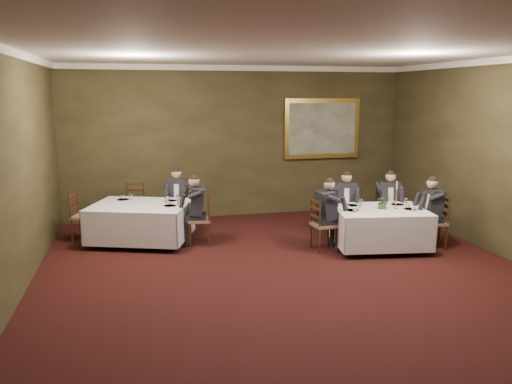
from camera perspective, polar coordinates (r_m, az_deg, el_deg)
name	(u,v)px	position (r m, az deg, el deg)	size (l,w,h in m)	color
ground	(306,295)	(7.44, 5.69, -11.65)	(10.00, 10.00, 0.00)	black
ceiling	(311,46)	(6.88, 6.28, 16.30)	(8.00, 10.00, 0.10)	silver
back_wall	(238,142)	(11.74, -2.12, 5.70)	(8.00, 0.10, 3.50)	#2D2916
crown_molding	(311,50)	(6.88, 6.27, 15.80)	(8.00, 10.00, 0.12)	white
table_main	(380,225)	(9.64, 13.94, -3.72)	(1.86, 1.52, 0.67)	#331C0E
table_second	(141,220)	(10.01, -13.01, -3.13)	(2.21, 1.94, 0.67)	#331C0E
chair_main_backleft	(344,223)	(10.36, 10.01, -3.47)	(0.51, 0.49, 1.00)	#835F42
diner_main_backleft	(344,212)	(10.29, 10.07, -2.25)	(0.48, 0.54, 1.35)	black
chair_main_backright	(387,222)	(10.62, 14.74, -3.30)	(0.52, 0.50, 1.00)	#835F42
diner_main_backright	(388,211)	(10.56, 14.82, -2.12)	(0.49, 0.55, 1.35)	black
chair_main_endleft	(323,235)	(9.40, 7.72, -4.91)	(0.46, 0.47, 1.00)	#835F42
diner_main_endleft	(324,223)	(9.35, 7.82, -3.56)	(0.51, 0.45, 1.35)	black
chair_main_endright	(434,233)	(10.07, 19.66, -4.39)	(0.52, 0.54, 1.00)	#835F42
diner_main_endright	(434,221)	(10.01, 19.69, -3.13)	(0.57, 0.51, 1.35)	black
chair_sec_backleft	(134,216)	(11.08, -13.81, -2.66)	(0.55, 0.53, 1.00)	#835F42
chair_sec_backright	(179,217)	(10.78, -8.84, -2.84)	(0.53, 0.52, 1.00)	#835F42
diner_sec_backright	(178,207)	(10.72, -8.88, -1.67)	(0.51, 0.57, 1.35)	black
chair_sec_endright	(200,230)	(9.74, -6.42, -4.32)	(0.47, 0.49, 1.00)	#835F42
diner_sec_endright	(199,218)	(9.68, -6.52, -3.02)	(0.53, 0.46, 1.35)	black
chair_sec_endleft	(84,226)	(10.49, -19.04, -3.74)	(0.53, 0.55, 1.00)	#835F42
centerpiece	(383,201)	(9.57, 14.34, -1.01)	(0.26, 0.23, 0.29)	#2D5926
candlestick	(396,198)	(9.64, 15.73, -0.69)	(0.08, 0.08, 0.54)	#C68A3C
place_setting_table_main	(354,203)	(9.80, 11.08, -1.27)	(0.33, 0.31, 0.14)	white
place_setting_table_second	(125,198)	(10.48, -14.69, -0.62)	(0.33, 0.31, 0.14)	white
painting	(322,129)	(12.23, 7.55, 7.20)	(1.89, 0.09, 1.44)	#E0BC52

